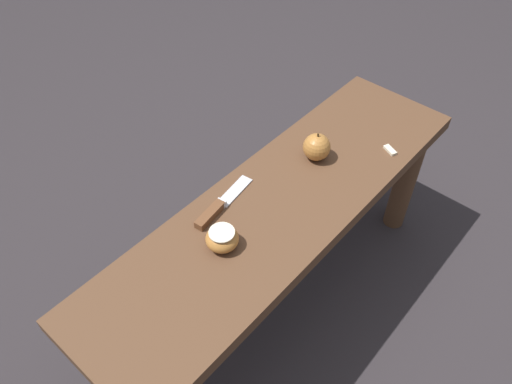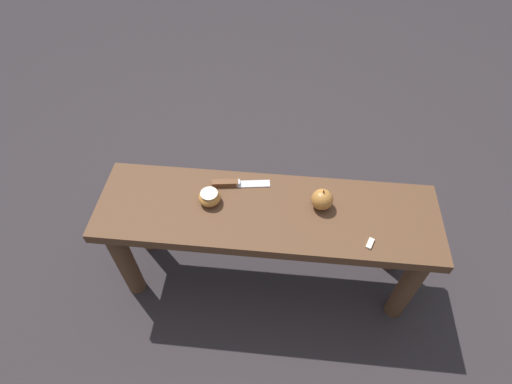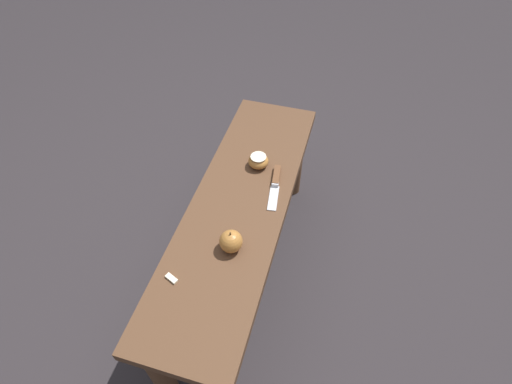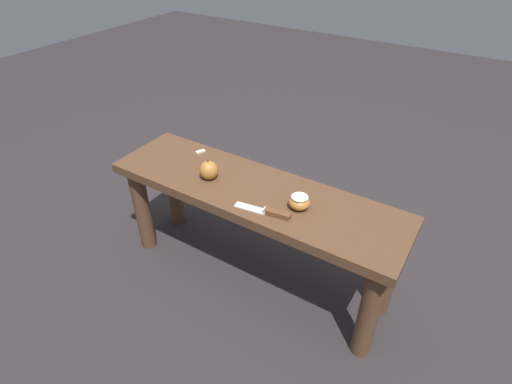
{
  "view_description": "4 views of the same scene",
  "coord_description": "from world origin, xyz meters",
  "px_view_note": "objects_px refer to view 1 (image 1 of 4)",
  "views": [
    {
      "loc": [
        -0.69,
        -0.51,
        1.4
      ],
      "look_at": [
        -0.04,
        0.05,
        0.5
      ],
      "focal_mm": 35.0,
      "sensor_mm": 36.0,
      "label": 1
    },
    {
      "loc": [
        0.04,
        -0.83,
        1.58
      ],
      "look_at": [
        -0.04,
        0.05,
        0.5
      ],
      "focal_mm": 28.0,
      "sensor_mm": 36.0,
      "label": 2
    },
    {
      "loc": [
        0.85,
        0.31,
        1.56
      ],
      "look_at": [
        -0.04,
        0.05,
        0.5
      ],
      "focal_mm": 28.0,
      "sensor_mm": 36.0,
      "label": 3
    },
    {
      "loc": [
        -0.67,
        1.05,
        1.35
      ],
      "look_at": [
        -0.04,
        0.05,
        0.5
      ],
      "focal_mm": 28.0,
      "sensor_mm": 36.0,
      "label": 4
    }
  ],
  "objects_px": {
    "wooden_bench": "(281,226)",
    "knife": "(217,208)",
    "apple_whole": "(317,147)",
    "apple_cut": "(222,239)"
  },
  "relations": [
    {
      "from": "wooden_bench",
      "to": "knife",
      "type": "height_order",
      "value": "knife"
    },
    {
      "from": "wooden_bench",
      "to": "apple_whole",
      "type": "relative_size",
      "value": 14.1
    },
    {
      "from": "wooden_bench",
      "to": "apple_cut",
      "type": "xyz_separation_m",
      "value": [
        -0.2,
        0.01,
        0.13
      ]
    },
    {
      "from": "wooden_bench",
      "to": "apple_whole",
      "type": "xyz_separation_m",
      "value": [
        0.19,
        0.03,
        0.14
      ]
    },
    {
      "from": "knife",
      "to": "apple_whole",
      "type": "bearing_deg",
      "value": -19.78
    },
    {
      "from": "apple_cut",
      "to": "wooden_bench",
      "type": "bearing_deg",
      "value": -4.22
    },
    {
      "from": "wooden_bench",
      "to": "knife",
      "type": "bearing_deg",
      "value": 142.75
    },
    {
      "from": "wooden_bench",
      "to": "apple_whole",
      "type": "height_order",
      "value": "apple_whole"
    },
    {
      "from": "apple_whole",
      "to": "apple_cut",
      "type": "distance_m",
      "value": 0.39
    },
    {
      "from": "wooden_bench",
      "to": "knife",
      "type": "relative_size",
      "value": 5.63
    }
  ]
}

